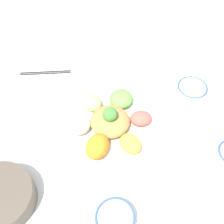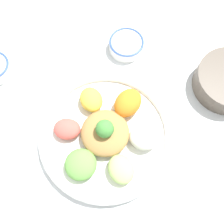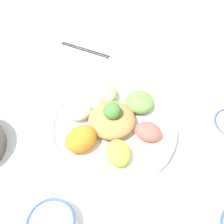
{
  "view_description": "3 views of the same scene",
  "coord_description": "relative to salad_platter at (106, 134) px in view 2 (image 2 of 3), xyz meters",
  "views": [
    {
      "loc": [
        0.25,
        -0.38,
        0.76
      ],
      "look_at": [
        -0.0,
        0.04,
        0.09
      ],
      "focal_mm": 42.0,
      "sensor_mm": 36.0,
      "label": 1
    },
    {
      "loc": [
        -0.16,
        0.15,
        0.73
      ],
      "look_at": [
        0.01,
        -0.01,
        0.09
      ],
      "focal_mm": 42.0,
      "sensor_mm": 36.0,
      "label": 2
    },
    {
      "loc": [
        0.37,
        -0.18,
        0.63
      ],
      "look_at": [
        -0.01,
        0.04,
        0.08
      ],
      "focal_mm": 42.0,
      "sensor_mm": 36.0,
      "label": 3
    }
  ],
  "objects": [
    {
      "name": "salad_platter",
      "position": [
        0.0,
        0.0,
        0.0
      ],
      "size": [
        0.37,
        0.37,
        0.11
      ],
      "color": "white",
      "rests_on": "ground_plane"
    },
    {
      "name": "sauce_bowl_red",
      "position": [
        0.17,
        -0.25,
        -0.01
      ],
      "size": [
        0.11,
        0.11,
        0.04
      ],
      "color": "white",
      "rests_on": "ground_plane"
    },
    {
      "name": "ground_plane",
      "position": [
        0.01,
        -0.04,
        -0.03
      ],
      "size": [
        2.4,
        2.4,
        0.0
      ],
      "primitive_type": "plane",
      "color": "white"
    }
  ]
}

